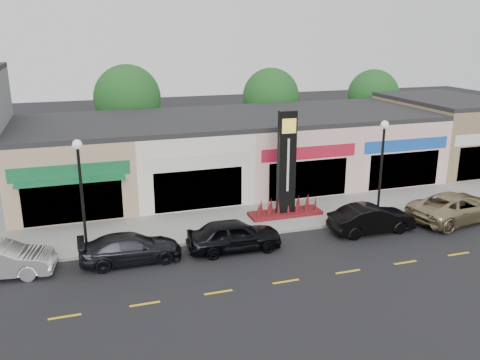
{
  "coord_description": "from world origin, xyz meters",
  "views": [
    {
      "loc": [
        -7.92,
        -21.03,
        10.37
      ],
      "look_at": [
        0.21,
        4.0,
        2.55
      ],
      "focal_mm": 38.0,
      "sensor_mm": 36.0,
      "label": 1
    }
  ],
  "objects_px": {
    "pylon_sign": "(286,179)",
    "car_black_sedan": "(234,235)",
    "car_black_conv": "(372,219)",
    "lamp_east_near": "(382,159)",
    "car_gold_suv": "(456,207)",
    "car_dark_sedan": "(131,248)",
    "lamp_west_near": "(81,185)"
  },
  "relations": [
    {
      "from": "lamp_west_near",
      "to": "car_black_sedan",
      "type": "relative_size",
      "value": 1.19
    },
    {
      "from": "lamp_east_near",
      "to": "car_black_conv",
      "type": "xyz_separation_m",
      "value": [
        -1.53,
        -1.77,
        -2.73
      ]
    },
    {
      "from": "lamp_east_near",
      "to": "car_black_conv",
      "type": "relative_size",
      "value": 1.2
    },
    {
      "from": "pylon_sign",
      "to": "car_black_sedan",
      "type": "relative_size",
      "value": 1.3
    },
    {
      "from": "lamp_east_near",
      "to": "car_gold_suv",
      "type": "distance_m",
      "value": 5.07
    },
    {
      "from": "pylon_sign",
      "to": "car_gold_suv",
      "type": "relative_size",
      "value": 1.04
    },
    {
      "from": "car_black_sedan",
      "to": "car_dark_sedan",
      "type": "bearing_deg",
      "value": 89.04
    },
    {
      "from": "car_black_conv",
      "to": "lamp_east_near",
      "type": "bearing_deg",
      "value": -40.73
    },
    {
      "from": "car_gold_suv",
      "to": "pylon_sign",
      "type": "bearing_deg",
      "value": 59.12
    },
    {
      "from": "lamp_east_near",
      "to": "pylon_sign",
      "type": "bearing_deg",
      "value": 161.25
    },
    {
      "from": "car_black_conv",
      "to": "pylon_sign",
      "type": "bearing_deg",
      "value": 45.18
    },
    {
      "from": "car_black_sedan",
      "to": "lamp_east_near",
      "type": "bearing_deg",
      "value": -77.67
    },
    {
      "from": "lamp_east_near",
      "to": "car_gold_suv",
      "type": "height_order",
      "value": "lamp_east_near"
    },
    {
      "from": "lamp_east_near",
      "to": "car_dark_sedan",
      "type": "xyz_separation_m",
      "value": [
        -14.07,
        -1.48,
        -2.8
      ]
    },
    {
      "from": "lamp_east_near",
      "to": "car_black_sedan",
      "type": "bearing_deg",
      "value": -169.41
    },
    {
      "from": "car_dark_sedan",
      "to": "car_black_sedan",
      "type": "bearing_deg",
      "value": -93.03
    },
    {
      "from": "pylon_sign",
      "to": "car_black_sedan",
      "type": "xyz_separation_m",
      "value": [
        -4.13,
        -3.41,
        -1.49
      ]
    },
    {
      "from": "lamp_west_near",
      "to": "car_black_conv",
      "type": "height_order",
      "value": "lamp_west_near"
    },
    {
      "from": "pylon_sign",
      "to": "car_dark_sedan",
      "type": "distance_m",
      "value": 9.74
    },
    {
      "from": "pylon_sign",
      "to": "car_gold_suv",
      "type": "height_order",
      "value": "pylon_sign"
    },
    {
      "from": "pylon_sign",
      "to": "car_black_sedan",
      "type": "height_order",
      "value": "pylon_sign"
    },
    {
      "from": "car_dark_sedan",
      "to": "lamp_east_near",
      "type": "bearing_deg",
      "value": -84.34
    },
    {
      "from": "lamp_east_near",
      "to": "car_black_conv",
      "type": "height_order",
      "value": "lamp_east_near"
    },
    {
      "from": "car_black_conv",
      "to": "car_gold_suv",
      "type": "relative_size",
      "value": 0.79
    },
    {
      "from": "lamp_west_near",
      "to": "car_gold_suv",
      "type": "relative_size",
      "value": 0.95
    },
    {
      "from": "car_gold_suv",
      "to": "car_black_sedan",
      "type": "bearing_deg",
      "value": 80.01
    },
    {
      "from": "car_dark_sedan",
      "to": "car_black_conv",
      "type": "height_order",
      "value": "car_black_conv"
    },
    {
      "from": "car_black_conv",
      "to": "car_black_sedan",
      "type": "bearing_deg",
      "value": 89.7
    },
    {
      "from": "lamp_west_near",
      "to": "lamp_east_near",
      "type": "distance_m",
      "value": 16.0
    },
    {
      "from": "lamp_east_near",
      "to": "car_dark_sedan",
      "type": "height_order",
      "value": "lamp_east_near"
    },
    {
      "from": "car_black_conv",
      "to": "car_gold_suv",
      "type": "height_order",
      "value": "car_gold_suv"
    },
    {
      "from": "car_black_sedan",
      "to": "car_gold_suv",
      "type": "xyz_separation_m",
      "value": [
        13.07,
        -0.03,
        0.02
      ]
    }
  ]
}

